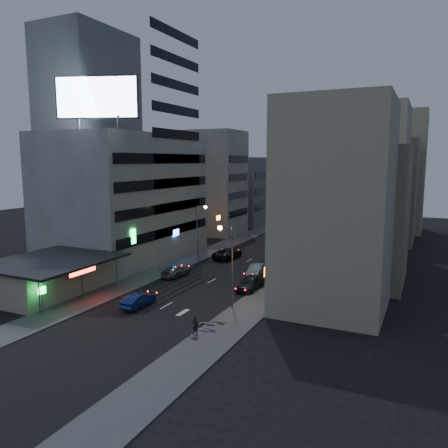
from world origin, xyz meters
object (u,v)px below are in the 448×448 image
Objects in this scene: parked_car_left at (227,253)px; scooter_blue at (217,324)px; person at (195,325)px; scooter_black_a at (199,333)px; parked_car_right_near at (251,283)px; parked_car_right_far at (285,250)px; scooter_black_b at (226,318)px; parked_car_right_mid at (256,270)px; scooter_silver_b at (216,317)px; scooter_silver_a at (210,325)px; road_car_silver at (176,271)px; road_car_blue at (138,300)px.

parked_car_left is 3.21× the size of scooter_blue.
parked_car_left reaches higher than scooter_blue.
person reaches higher than scooter_black_a.
parked_car_right_near is 3.01× the size of scooter_black_a.
parked_car_right_far reaches higher than scooter_black_b.
person is at bearing 112.43° from parked_car_left.
parked_car_right_mid reaches higher than scooter_black_b.
scooter_black_a is 0.93× the size of scooter_black_b.
scooter_blue is (0.48, 2.16, 0.06)m from scooter_black_a.
parked_car_right_far is (-1.93, 19.03, -0.00)m from parked_car_right_near.
scooter_black_a is 0.77× the size of scooter_silver_b.
scooter_black_b is at bearing -76.86° from parked_car_right_near.
scooter_black_b is at bearing -5.21° from scooter_silver_a.
road_car_silver is at bearing -51.50° from person.
parked_car_left is 28.87m from person.
parked_car_left is at bearing -93.79° from road_car_silver.
parked_car_right_far is at bearing 0.57° from scooter_silver_b.
scooter_black_a is (0.76, -0.69, -0.30)m from person.
scooter_black_a is at bearing 113.36° from parked_car_left.
parked_car_right_far reaches higher than road_car_blue.
road_car_blue reaches higher than scooter_blue.
scooter_silver_a is 2.09m from scooter_black_b.
scooter_black_b is at bearing 140.05° from road_car_silver.
person is 0.76× the size of scooter_silver_b.
parked_car_right_near is 12.61m from scooter_blue.
scooter_black_a is at bearing 168.80° from scooter_blue.
road_car_silver is 2.25× the size of scooter_silver_b.
scooter_silver_a is (3.37, -31.77, -0.14)m from parked_car_right_far.
road_car_blue is 11.73m from road_car_silver.
road_car_blue is at bearing 95.51° from parked_car_left.
parked_car_right_mid is 2.17× the size of scooter_silver_b.
parked_car_right_near reaches higher than parked_car_right_mid.
person is (2.31, -19.85, 0.17)m from parked_car_right_mid.
scooter_silver_a reaches higher than scooter_blue.
parked_car_left is (-7.38, 7.34, 0.06)m from parked_car_right_mid.
parked_car_right_mid is 17.16m from road_car_blue.
road_car_blue is 9.87m from scooter_black_b.
parked_car_right_far is at bearing 17.10° from scooter_black_b.
scooter_blue is 1.04× the size of scooter_black_b.
scooter_blue is at bearing -171.08° from scooter_black_b.
parked_car_right_near is at bearing -85.08° from person.
road_car_silver is at bearing -120.41° from parked_car_right_far.
scooter_black_a is at bearing -88.02° from parked_car_right_mid.
parked_car_right_far is 29.69m from road_car_blue.
scooter_black_b is (0.50, 3.91, 0.03)m from scooter_black_a.
scooter_blue is (3.54, -18.37, -0.08)m from parked_car_right_mid.
scooter_black_b is (1.26, 3.22, -0.26)m from person.
person is 2.81m from scooter_silver_b.
parked_car_right_mid is at bearing 12.15° from scooter_blue.
scooter_black_a is at bearing -177.64° from scooter_black_b.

